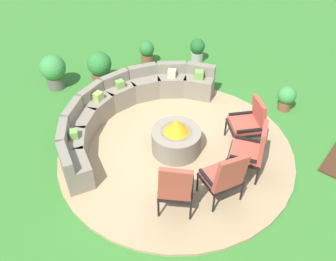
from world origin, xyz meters
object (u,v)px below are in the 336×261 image
fire_pit (176,138)px  lounge_chair_front_right (224,176)px  lounge_chair_front_left (176,186)px  potted_plant_1 (147,52)px  lounge_chair_back_left (252,150)px  potted_plant_2 (197,50)px  potted_plant_3 (100,67)px  potted_plant_0 (286,97)px  potted_plant_4 (54,70)px  curved_stone_bench (124,108)px  lounge_chair_back_right (249,122)px

fire_pit → lounge_chair_front_right: (-0.49, -1.35, 0.26)m
lounge_chair_front_left → potted_plant_1: 4.89m
lounge_chair_front_right → potted_plant_1: bearing=80.5°
fire_pit → lounge_chair_back_left: bearing=-75.8°
potted_plant_2 → fire_pit: bearing=-151.8°
fire_pit → lounge_chair_front_right: size_ratio=0.86×
lounge_chair_back_left → potted_plant_3: bearing=63.6°
fire_pit → lounge_chair_back_left: size_ratio=0.87×
potted_plant_0 → potted_plant_1: bearing=95.9°
lounge_chair_back_left → potted_plant_4: size_ratio=1.29×
curved_stone_bench → potted_plant_1: curved_stone_bench is taller
lounge_chair_front_left → potted_plant_3: 4.26m
lounge_chair_front_right → potted_plant_3: 4.46m
potted_plant_0 → potted_plant_2: (0.55, 2.78, 0.01)m
fire_pit → potted_plant_1: (2.23, 2.66, 0.00)m
lounge_chair_back_right → fire_pit: bearing=89.9°
curved_stone_bench → potted_plant_0: bearing=-44.8°
lounge_chair_back_left → potted_plant_4: 5.09m
lounge_chair_front_left → lounge_chair_back_left: 1.60m
curved_stone_bench → lounge_chair_back_right: size_ratio=4.14×
potted_plant_4 → lounge_chair_front_left: bearing=-104.6°
lounge_chair_back_right → potted_plant_2: (2.12, 2.67, -0.24)m
fire_pit → lounge_chair_front_right: lounge_chair_front_right is taller
potted_plant_1 → potted_plant_3: (-1.43, 0.26, 0.11)m
curved_stone_bench → lounge_chair_back_right: lounge_chair_back_right is taller
curved_stone_bench → potted_plant_3: 1.64m
potted_plant_0 → potted_plant_1: potted_plant_1 is taller
lounge_chair_back_left → potted_plant_3: 4.34m
lounge_chair_back_left → lounge_chair_front_left: bearing=140.2°
lounge_chair_front_left → potted_plant_4: (1.18, 4.54, -0.16)m
potted_plant_0 → potted_plant_2: potted_plant_2 is taller
curved_stone_bench → potted_plant_4: bearing=91.4°
curved_stone_bench → potted_plant_4: 2.23m
potted_plant_1 → potted_plant_2: (0.94, -0.96, -0.01)m
lounge_chair_back_left → potted_plant_1: (1.88, 4.05, -0.26)m
curved_stone_bench → potted_plant_1: size_ratio=6.50×
lounge_chair_front_left → potted_plant_0: 3.79m
lounge_chair_front_right → potted_plant_3: size_ratio=1.29×
curved_stone_bench → lounge_chair_front_left: lounge_chair_front_left is taller
potted_plant_4 → potted_plant_3: bearing=-44.3°
lounge_chair_back_right → potted_plant_0: (1.58, -0.10, -0.26)m
potted_plant_0 → potted_plant_4: bearing=118.6°
lounge_chair_back_left → potted_plant_4: lounge_chair_back_left is taller
lounge_chair_front_right → lounge_chair_back_right: 1.58m
lounge_chair_back_right → potted_plant_4: bearing=55.1°
potted_plant_0 → potted_plant_4: (-2.60, 4.76, 0.14)m
lounge_chair_front_left → lounge_chair_back_left: lounge_chair_front_left is taller
lounge_chair_front_left → lounge_chair_back_right: lounge_chair_front_left is taller
lounge_chair_front_right → potted_plant_0: bearing=29.7°
lounge_chair_front_right → potted_plant_2: bearing=64.5°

